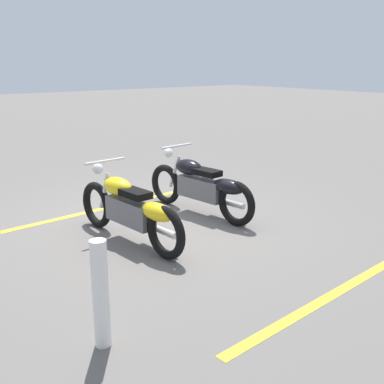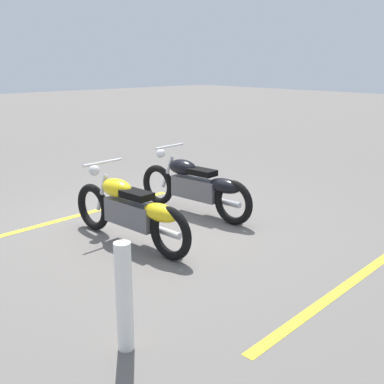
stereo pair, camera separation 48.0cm
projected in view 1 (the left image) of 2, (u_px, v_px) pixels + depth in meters
name	position (u px, v px, depth m)	size (l,w,h in m)	color
ground_plane	(153.00, 220.00, 7.21)	(60.00, 60.00, 0.00)	#66605B
motorcycle_bright_foreground	(131.00, 209.00, 6.21)	(2.23, 0.62, 1.04)	black
motorcycle_dark_foreground	(201.00, 186.00, 7.36)	(2.23, 0.63, 1.04)	black
bollard_post	(101.00, 294.00, 3.92)	(0.14, 0.14, 0.95)	white
parking_stripe_near	(98.00, 210.00, 7.71)	(3.20, 0.12, 0.01)	yellow
parking_stripe_mid	(330.00, 296.00, 4.87)	(3.20, 0.12, 0.01)	yellow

